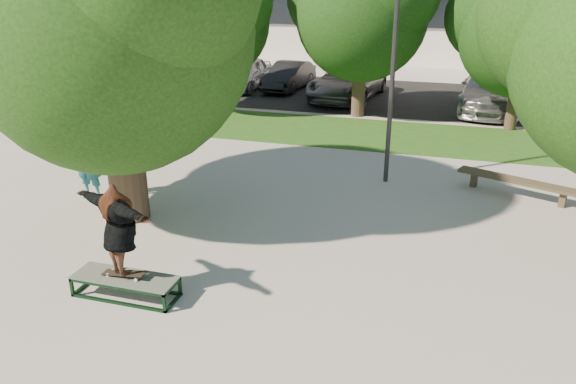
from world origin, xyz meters
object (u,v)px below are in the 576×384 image
(car_silver_a, at_px, (245,73))
(bystander, at_px, (88,161))
(lamppost, at_px, (394,60))
(car_silver_b, at_px, (491,90))
(grind_box, at_px, (126,286))
(car_grey, at_px, (347,82))
(tree_left, at_px, (108,12))
(bench, at_px, (517,182))
(car_dark, at_px, (289,76))

(car_silver_a, bearing_deg, bystander, -84.52)
(lamppost, distance_m, car_silver_b, 10.21)
(lamppost, bearing_deg, bystander, -154.15)
(grind_box, bearing_deg, car_grey, 88.31)
(lamppost, relative_size, grind_box, 3.39)
(grind_box, xyz_separation_m, bystander, (-3.23, 3.70, 0.75))
(bystander, bearing_deg, car_silver_b, 54.46)
(tree_left, distance_m, car_grey, 14.56)
(bystander, bearing_deg, bench, 18.74)
(bystander, bearing_deg, car_dark, 88.58)
(lamppost, height_order, car_silver_a, lamppost)
(car_silver_a, distance_m, car_silver_b, 11.04)
(bystander, xyz_separation_m, car_grey, (3.73, 13.25, -0.21))
(bystander, bearing_deg, lamppost, 27.30)
(car_silver_a, height_order, car_grey, car_grey)
(grind_box, distance_m, car_dark, 18.31)
(grind_box, xyz_separation_m, car_dark, (-2.50, 18.13, 0.45))
(car_dark, bearing_deg, grind_box, -76.70)
(tree_left, bearing_deg, car_grey, 80.63)
(grind_box, height_order, car_silver_b, car_silver_b)
(car_grey, xyz_separation_m, car_silver_b, (5.90, -0.48, 0.08))
(bench, bearing_deg, lamppost, -160.78)
(car_dark, bearing_deg, car_silver_a, -164.99)
(grind_box, height_order, car_silver_a, car_silver_a)
(car_dark, height_order, car_silver_b, car_silver_b)
(car_dark, relative_size, car_silver_b, 0.69)
(bystander, distance_m, bench, 10.44)
(tree_left, bearing_deg, car_silver_b, 58.60)
(bench, height_order, car_grey, car_grey)
(car_silver_a, height_order, car_silver_b, car_silver_b)
(tree_left, height_order, bench, tree_left)
(tree_left, bearing_deg, car_silver_a, 100.66)
(tree_left, height_order, lamppost, tree_left)
(tree_left, distance_m, car_silver_b, 16.13)
(bystander, distance_m, car_dark, 14.45)
(car_silver_b, bearing_deg, tree_left, -118.23)
(bench, xyz_separation_m, car_silver_a, (-11.29, 10.99, 0.35))
(tree_left, distance_m, car_dark, 15.56)
(bench, bearing_deg, car_silver_a, 157.90)
(lamppost, height_order, car_grey, lamppost)
(car_grey, bearing_deg, bench, -52.49)
(bystander, relative_size, car_silver_b, 0.34)
(tree_left, distance_m, car_silver_a, 15.44)
(car_grey, bearing_deg, car_dark, 164.50)
(lamppost, distance_m, bench, 4.26)
(lamppost, height_order, car_dark, lamppost)
(car_dark, bearing_deg, car_grey, -16.06)
(bench, relative_size, car_grey, 0.54)
(lamppost, bearing_deg, tree_left, -143.58)
(car_dark, bearing_deg, bystander, -87.43)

